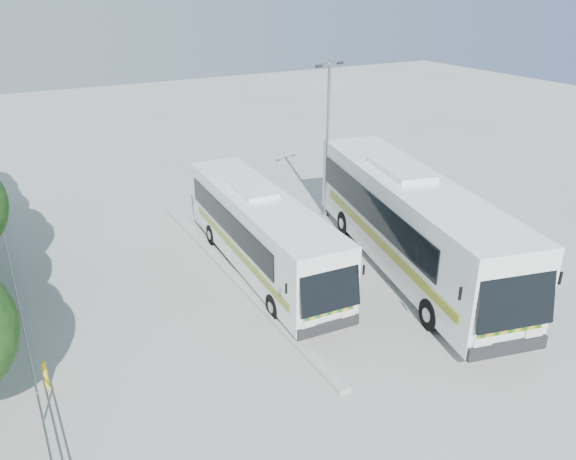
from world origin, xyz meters
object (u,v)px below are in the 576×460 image
coach_main (261,231)px  bollard (45,375)px  coach_adjacent (410,221)px  lamppost (328,133)px

coach_main → bollard: (-8.70, -3.58, -1.26)m
bollard → coach_adjacent: bearing=3.5°
coach_adjacent → bollard: coach_adjacent is taller
coach_main → bollard: coach_main is taller
coach_main → lamppost: bearing=37.3°
coach_main → bollard: bearing=-154.4°
coach_main → coach_adjacent: 5.94m
coach_main → bollard: 9.49m
coach_adjacent → bollard: (-13.97, -0.85, -1.62)m
coach_main → coach_adjacent: bearing=-24.1°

